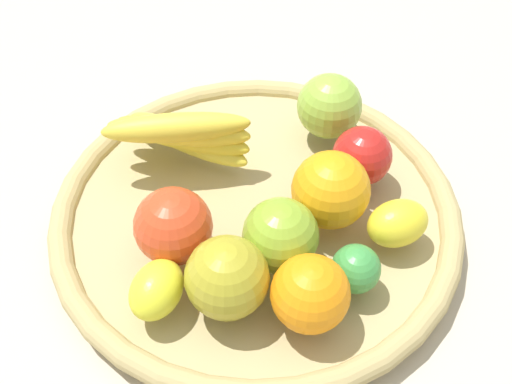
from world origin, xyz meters
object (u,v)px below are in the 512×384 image
at_px(apple_2, 224,277).
at_px(apple_3, 329,106).
at_px(lime_0, 356,269).
at_px(apple_1, 281,236).
at_px(lemon_0, 398,223).
at_px(apple_4, 173,226).
at_px(apple_0, 362,156).
at_px(lemon_1, 157,290).
at_px(orange_0, 331,189).
at_px(orange_1, 310,294).
at_px(banana_bunch, 181,133).

xyz_separation_m(apple_2, apple_3, (-0.06, -0.26, -0.00)).
xyz_separation_m(lime_0, apple_1, (0.08, -0.01, 0.01)).
bearing_deg(lemon_0, apple_4, 16.27).
distance_m(lemon_0, apple_3, 0.18).
bearing_deg(apple_3, apple_0, 123.55).
bearing_deg(apple_4, lime_0, 179.32).
bearing_deg(lime_0, apple_4, -0.68).
height_order(lemon_1, orange_0, orange_0).
height_order(lemon_0, apple_4, apple_4).
bearing_deg(orange_1, lime_0, -129.59).
bearing_deg(lemon_1, apple_3, -113.88).
bearing_deg(apple_4, lemon_0, -163.73).
bearing_deg(banana_bunch, apple_3, -152.47).
relative_size(lemon_1, apple_4, 0.82).
bearing_deg(apple_0, apple_1, 63.38).
bearing_deg(lemon_1, orange_1, -173.19).
xyz_separation_m(lemon_0, apple_4, (0.22, 0.06, 0.02)).
relative_size(lemon_0, banana_bunch, 0.39).
height_order(lemon_0, apple_1, apple_1).
relative_size(lemon_1, apple_0, 0.98).
bearing_deg(apple_2, lime_0, -158.62).
bearing_deg(apple_4, apple_1, -173.62).
relative_size(orange_0, orange_1, 1.11).
height_order(apple_4, apple_1, apple_4).
height_order(banana_bunch, orange_0, orange_0).
relative_size(apple_0, apple_4, 0.84).
bearing_deg(orange_1, apple_2, 0.42).
height_order(lemon_0, apple_2, apple_2).
bearing_deg(orange_0, orange_1, 89.49).
xyz_separation_m(banana_bunch, apple_2, (-0.10, 0.18, 0.00)).
bearing_deg(apple_2, apple_4, -37.35).
bearing_deg(apple_1, lime_0, 169.69).
distance_m(lemon_1, orange_1, 0.14).
bearing_deg(apple_0, apple_3, -56.45).
bearing_deg(apple_1, apple_2, 55.25).
bearing_deg(lime_0, apple_2, 21.38).
height_order(banana_bunch, lemon_1, banana_bunch).
bearing_deg(apple_3, orange_1, 94.05).
bearing_deg(apple_0, banana_bunch, 3.41).
relative_size(orange_1, apple_3, 0.96).
xyz_separation_m(banana_bunch, apple_3, (-0.16, -0.08, 0.00)).
height_order(lemon_0, lime_0, same).
xyz_separation_m(apple_4, orange_1, (-0.14, 0.05, -0.00)).
distance_m(lemon_0, apple_2, 0.19).
bearing_deg(apple_2, orange_0, -122.49).
xyz_separation_m(apple_2, apple_1, (-0.04, -0.06, -0.00)).
xyz_separation_m(banana_bunch, apple_1, (-0.14, 0.12, -0.00)).
bearing_deg(apple_0, lemon_1, 50.96).
distance_m(orange_1, apple_1, 0.07).
height_order(apple_0, apple_4, apple_4).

